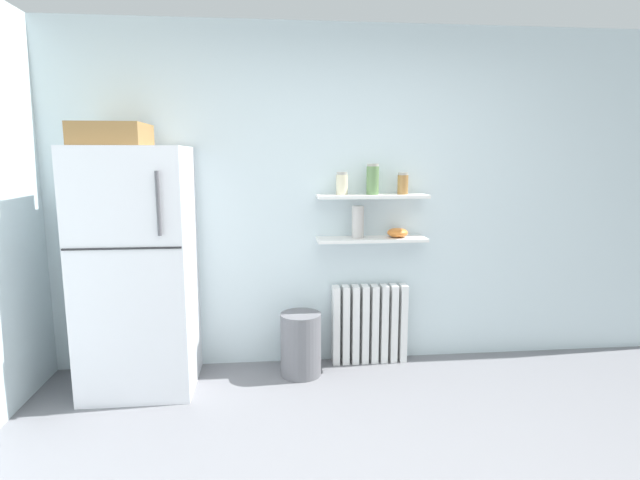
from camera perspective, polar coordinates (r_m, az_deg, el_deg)
The scene contains 12 objects.
ground_plane at distance 2.89m, azimuth 6.91°, elevation -24.77°, with size 7.04×7.04×0.00m, color slate.
back_wall at distance 3.93m, azimuth 2.33°, elevation 4.73°, with size 7.04×0.10×2.60m, color silver.
refrigerator at distance 3.70m, azimuth -20.11°, elevation -2.75°, with size 0.74×0.69×1.84m.
radiator at distance 4.05m, azimuth 5.64°, elevation -9.48°, with size 0.59×0.12×0.63m.
wall_shelf_lower at distance 3.85m, azimuth 5.89°, elevation 0.08°, with size 0.84×0.22×0.03m, color white.
wall_shelf_upper at distance 3.81m, azimuth 5.98°, elevation 4.98°, with size 0.84×0.22×0.03m, color white.
storage_jar_0 at distance 3.76m, azimuth 2.51°, elevation 6.43°, with size 0.09×0.09×0.17m.
storage_jar_1 at distance 3.80m, azimuth 6.01°, elevation 6.88°, with size 0.09×0.09×0.23m.
storage_jar_2 at distance 3.86m, azimuth 9.40°, elevation 6.35°, with size 0.08×0.08×0.17m.
vase at distance 3.81m, azimuth 4.32°, elevation 2.05°, with size 0.09×0.09×0.24m, color #B2ADA8.
shelf_bowl at distance 3.89m, azimuth 8.82°, elevation 0.83°, with size 0.16×0.16×0.07m, color orange.
trash_bin at distance 3.83m, azimuth -2.19°, elevation -11.75°, with size 0.30×0.30×0.48m, color slate.
Camera 1 is at (-0.56, -1.83, 1.63)m, focal length 28.13 mm.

